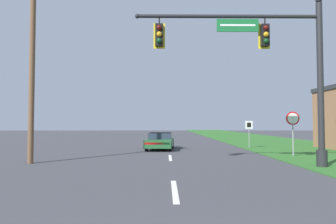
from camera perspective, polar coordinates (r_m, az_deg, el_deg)
name	(u,v)px	position (r m, az deg, el deg)	size (l,w,h in m)	color
grass_verge_right	(265,141)	(34.15, 17.97, -5.22)	(10.00, 110.00, 0.04)	#2D6626
road_center_line	(169,147)	(24.43, 0.14, -6.59)	(0.16, 34.80, 0.01)	silver
signal_mast	(275,65)	(13.80, 19.70, 8.48)	(8.20, 0.47, 7.34)	#232326
car_ahead	(160,141)	(21.85, -1.50, -5.54)	(2.12, 4.46, 1.19)	black
stop_sign	(293,124)	(18.31, 22.68, -2.05)	(0.76, 0.07, 2.50)	gray
route_sign_post	(249,128)	(23.30, 15.17, -2.98)	(0.55, 0.06, 2.03)	gray
utility_pole_near	(32,56)	(15.76, -24.45, 9.66)	(1.80, 0.26, 9.79)	brown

